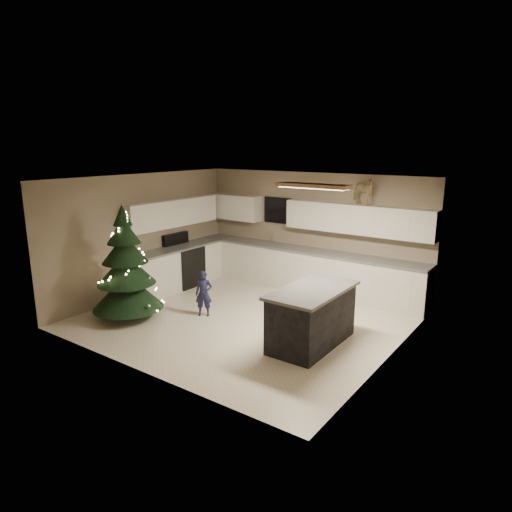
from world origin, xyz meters
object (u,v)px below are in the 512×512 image
(christmas_tree, at_px, (126,272))
(toddler, at_px, (204,294))
(island, at_px, (312,316))
(rocking_horse, at_px, (363,191))
(bar_stool, at_px, (295,305))

(christmas_tree, xyz_separation_m, toddler, (1.10, 0.90, -0.45))
(island, height_order, rocking_horse, rocking_horse)
(christmas_tree, distance_m, rocking_horse, 4.89)
(island, distance_m, bar_stool, 0.56)
(bar_stool, xyz_separation_m, christmas_tree, (-2.90, -1.23, 0.40))
(island, distance_m, christmas_tree, 3.54)
(toddler, bearing_deg, bar_stool, -24.03)
(toddler, distance_m, rocking_horse, 3.77)
(island, height_order, toddler, island)
(christmas_tree, bearing_deg, island, 15.76)
(rocking_horse, bearing_deg, christmas_tree, 162.08)
(island, xyz_separation_m, rocking_horse, (-0.31, 2.57, 1.81))
(christmas_tree, height_order, toddler, christmas_tree)
(bar_stool, bearing_deg, island, -29.38)
(island, distance_m, toddler, 2.29)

